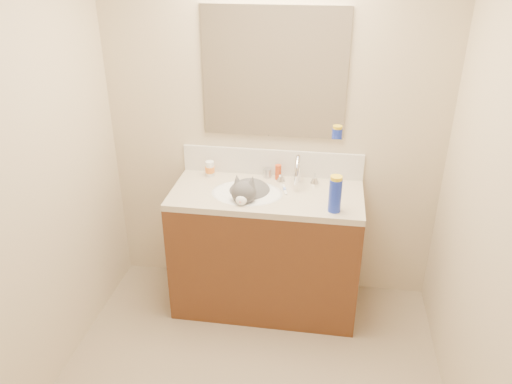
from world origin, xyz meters
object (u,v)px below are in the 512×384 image
(spray_can, at_px, (335,195))
(vanity_cabinet, at_px, (266,252))
(basin, at_px, (247,203))
(silver_jar, at_px, (267,173))
(faucet, at_px, (298,172))
(cat, at_px, (249,196))
(amber_bottle, at_px, (278,172))
(pill_bottle, at_px, (210,169))

(spray_can, bearing_deg, vanity_cabinet, 156.37)
(vanity_cabinet, relative_size, basin, 2.67)
(basin, bearing_deg, silver_jar, 69.37)
(basin, relative_size, faucet, 1.61)
(cat, height_order, amber_bottle, cat)
(cat, distance_m, spray_can, 0.57)
(pill_bottle, bearing_deg, faucet, -4.73)
(silver_jar, xyz_separation_m, spray_can, (0.45, -0.40, 0.07))
(faucet, xyz_separation_m, cat, (-0.29, -0.15, -0.12))
(basin, bearing_deg, cat, 59.04)
(amber_bottle, bearing_deg, pill_bottle, -178.20)
(pill_bottle, relative_size, amber_bottle, 1.01)
(pill_bottle, height_order, silver_jar, pill_bottle)
(amber_bottle, distance_m, spray_can, 0.54)
(amber_bottle, xyz_separation_m, spray_can, (0.37, -0.38, 0.05))
(vanity_cabinet, relative_size, spray_can, 5.98)
(basin, xyz_separation_m, cat, (0.01, 0.02, 0.04))
(vanity_cabinet, height_order, cat, cat)
(vanity_cabinet, xyz_separation_m, amber_bottle, (0.05, 0.20, 0.50))
(cat, relative_size, silver_jar, 6.93)
(faucet, height_order, silver_jar, faucet)
(vanity_cabinet, relative_size, faucet, 4.29)
(vanity_cabinet, relative_size, silver_jar, 20.06)
(faucet, bearing_deg, cat, -152.41)
(basin, bearing_deg, spray_can, -15.88)
(basin, bearing_deg, vanity_cabinet, 14.04)
(faucet, height_order, amber_bottle, faucet)
(cat, bearing_deg, pill_bottle, 150.11)
(vanity_cabinet, xyz_separation_m, silver_jar, (-0.03, 0.22, 0.48))
(amber_bottle, height_order, spray_can, spray_can)
(pill_bottle, distance_m, spray_can, 0.91)
(cat, distance_m, silver_jar, 0.26)
(basin, height_order, amber_bottle, amber_bottle)
(pill_bottle, xyz_separation_m, spray_can, (0.83, -0.37, 0.05))
(pill_bottle, height_order, spray_can, spray_can)
(cat, distance_m, amber_bottle, 0.28)
(amber_bottle, bearing_deg, cat, -126.63)
(vanity_cabinet, xyz_separation_m, spray_can, (0.42, -0.18, 0.55))
(vanity_cabinet, distance_m, basin, 0.40)
(amber_bottle, relative_size, spray_can, 0.50)
(amber_bottle, bearing_deg, spray_can, -45.99)
(vanity_cabinet, bearing_deg, cat, -172.32)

